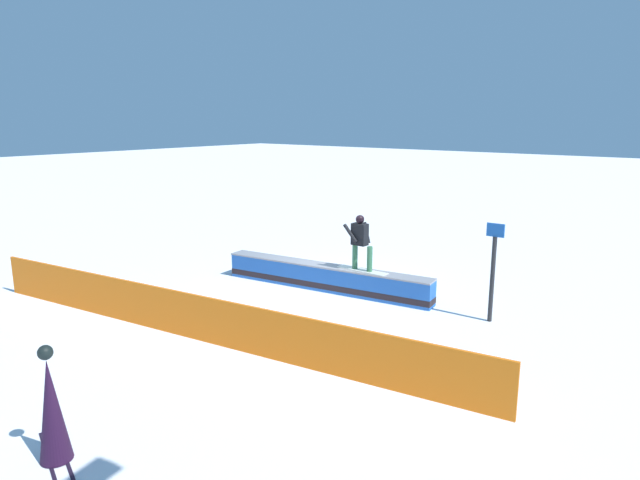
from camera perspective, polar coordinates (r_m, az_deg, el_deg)
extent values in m
plane|color=white|center=(15.26, 0.54, -5.07)|extent=(120.00, 120.00, 0.00)
cube|color=blue|center=(15.17, 0.54, -3.88)|extent=(6.04, 1.26, 0.66)
cube|color=black|center=(15.21, 0.54, -4.48)|extent=(6.05, 1.27, 0.16)
cube|color=gray|center=(15.07, 0.55, -2.61)|extent=(6.04, 1.32, 0.04)
cube|color=silver|center=(14.57, 4.28, -3.06)|extent=(1.44, 0.31, 0.01)
cylinder|color=#36704D|center=(14.61, 3.56, -1.66)|extent=(0.14, 0.14, 0.65)
cylinder|color=#36704D|center=(14.37, 5.05, -1.93)|extent=(0.14, 0.14, 0.65)
cube|color=black|center=(14.40, 4.05, 0.58)|extent=(0.40, 0.24, 0.56)
sphere|color=black|center=(14.33, 4.07, 2.11)|extent=(0.22, 0.22, 0.22)
cylinder|color=black|center=(14.36, 3.08, 0.68)|extent=(0.44, 0.09, 0.47)
cylinder|color=black|center=(14.47, 4.74, 0.75)|extent=(0.23, 0.09, 0.55)
cube|color=orange|center=(12.09, -12.33, -7.67)|extent=(12.79, 1.76, 0.98)
cube|color=black|center=(8.99, -25.74, -19.56)|extent=(1.61, 0.59, 0.01)
cube|color=black|center=(9.01, -24.41, -19.36)|extent=(1.61, 0.59, 0.01)
cone|color=#26102B|center=(8.65, -25.53, -15.30)|extent=(0.43, 0.43, 1.46)
sphere|color=black|center=(8.31, -26.07, -10.20)|extent=(0.20, 0.20, 0.20)
cylinder|color=#262628|center=(13.28, 17.04, -3.86)|extent=(0.10, 0.10, 1.98)
cube|color=blue|center=(13.02, 17.36, 0.96)|extent=(0.40, 0.04, 0.30)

